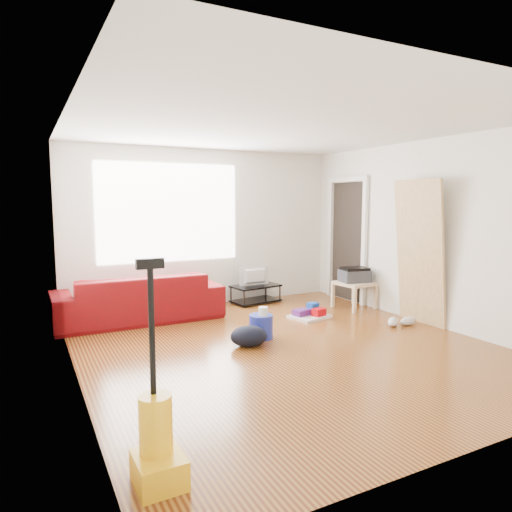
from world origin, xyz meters
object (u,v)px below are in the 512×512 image
side_table (354,286)px  backpack (249,346)px  bucket (261,338)px  cleaning_tray (310,314)px  vacuum (157,442)px  sofa (139,320)px  tv_stand (256,293)px

side_table → backpack: bearing=-157.8°
bucket → backpack: bucket is taller
cleaning_tray → backpack: 1.57m
cleaning_tray → vacuum: vacuum is taller
cleaning_tray → sofa: bearing=156.3°
backpack → bucket: bearing=52.4°
backpack → cleaning_tray: bearing=43.8°
vacuum → backpack: bearing=50.9°
side_table → bucket: side_table is taller
bucket → cleaning_tray: bearing=26.9°
tv_stand → vacuum: size_ratio=0.63×
tv_stand → backpack: size_ratio=1.94×
bucket → cleaning_tray: 1.23m
bucket → vacuum: 2.98m
tv_stand → side_table: size_ratio=1.47×
sofa → backpack: sofa is taller
tv_stand → side_table: (1.20, -1.07, 0.20)m
bucket → vacuum: size_ratio=0.22×
backpack → vacuum: vacuum is taller
side_table → bucket: bearing=-160.3°
tv_stand → bucket: (-0.85, -1.80, -0.16)m
tv_stand → side_table: bearing=-50.4°
bucket → sofa: bearing=126.6°
tv_stand → vacuum: (-2.75, -4.08, 0.09)m
tv_stand → bucket: bearing=-123.9°
cleaning_tray → backpack: bearing=-150.7°
side_table → cleaning_tray: bearing=-169.4°
sofa → bucket: bearing=126.6°
cleaning_tray → vacuum: size_ratio=0.45×
sofa → cleaning_tray: sofa is taller
side_table → vacuum: bearing=-142.7°
bucket → vacuum: bearing=-129.9°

